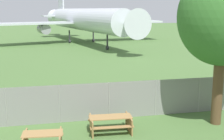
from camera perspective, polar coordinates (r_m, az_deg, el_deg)
perimeter_fence at (r=16.93m, az=7.94°, el=-5.06°), size 56.07×0.07×1.96m
airplane at (r=53.06m, az=-5.27°, el=9.14°), size 29.87×37.13×11.21m
picnic_bench_near_cabin at (r=13.18m, az=-12.55°, el=-12.34°), size 1.74×1.55×0.76m
picnic_bench_open_grass at (r=14.70m, az=-0.30°, el=-9.50°), size 2.06×1.52×0.76m
tree_near_hangar at (r=15.75m, az=19.55°, el=9.04°), size 4.24×4.24×7.63m
light_mast at (r=17.15m, az=19.73°, el=7.37°), size 0.44×0.44×7.74m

